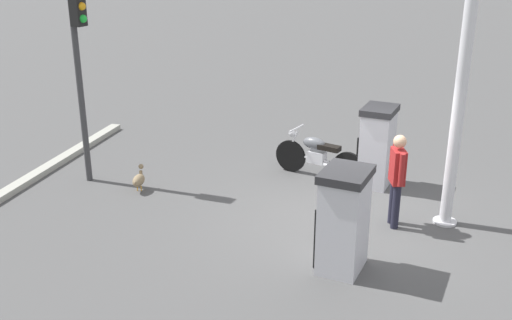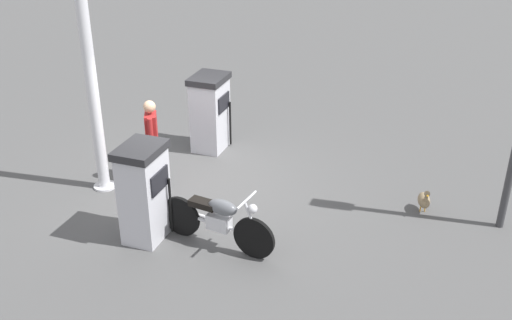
{
  "view_description": "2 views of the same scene",
  "coord_description": "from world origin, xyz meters",
  "views": [
    {
      "loc": [
        -1.58,
        9.46,
        4.65
      ],
      "look_at": [
        1.52,
        0.35,
        1.02
      ],
      "focal_mm": 42.33,
      "sensor_mm": 36.0,
      "label": 1
    },
    {
      "loc": [
        3.27,
        -9.06,
        5.38
      ],
      "look_at": [
        1.18,
        -0.38,
        0.89
      ],
      "focal_mm": 42.35,
      "sensor_mm": 36.0,
      "label": 2
    }
  ],
  "objects": [
    {
      "name": "fuel_pump_near",
      "position": [
        -0.26,
        -1.68,
        0.8
      ],
      "size": [
        0.71,
        0.85,
        1.58
      ],
      "color": "silver",
      "rests_on": "ground"
    },
    {
      "name": "wandering_duck",
      "position": [
        3.97,
        0.1,
        0.23
      ],
      "size": [
        0.25,
        0.49,
        0.49
      ],
      "color": "#847051",
      "rests_on": "ground"
    },
    {
      "name": "canopy_support_pole",
      "position": [
        -1.66,
        -0.37,
        2.04
      ],
      "size": [
        0.4,
        0.4,
        4.23
      ],
      "color": "silver",
      "rests_on": "ground"
    },
    {
      "name": "ground_plane",
      "position": [
        0.0,
        0.0,
        0.0
      ],
      "size": [
        120.0,
        120.0,
        0.0
      ],
      "primitive_type": "plane",
      "color": "#4C4C4C"
    },
    {
      "name": "fuel_pump_far",
      "position": [
        -0.26,
        1.68,
        0.79
      ],
      "size": [
        0.75,
        0.88,
        1.56
      ],
      "color": "silver",
      "rests_on": "ground"
    },
    {
      "name": "motorcycle_near_pump",
      "position": [
        0.9,
        -1.66,
        0.48
      ],
      "size": [
        1.93,
        0.73,
        0.97
      ],
      "color": "black",
      "rests_on": "ground"
    },
    {
      "name": "attendant_person",
      "position": [
        -0.82,
        0.01,
        0.92
      ],
      "size": [
        0.31,
        0.57,
        1.61
      ],
      "color": "#1E1E2D",
      "rests_on": "ground"
    }
  ]
}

